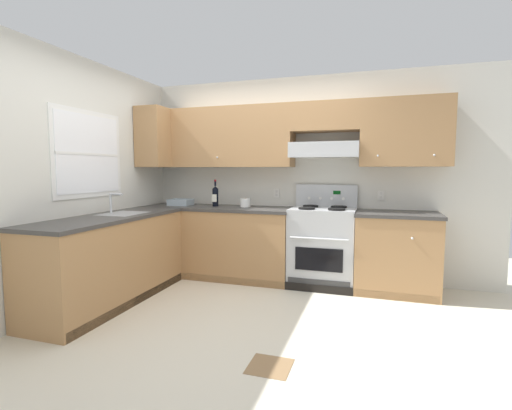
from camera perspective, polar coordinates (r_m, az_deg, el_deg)
ground_plane at (r=3.73m, az=-5.30°, el=-16.44°), size 7.04×7.04×0.00m
floor_accent_tile at (r=2.88m, az=2.10°, el=-23.31°), size 0.30×0.30×0.01m
wall_back at (r=4.81m, az=6.22°, el=6.49°), size 4.68×0.57×2.55m
wall_left at (r=4.51m, az=-23.27°, el=4.43°), size 0.47×4.00×2.55m
counter_back_run at (r=4.69m, az=1.98°, el=-6.10°), size 3.60×0.65×0.91m
counter_left_run at (r=4.21m, az=-21.26°, el=-7.65°), size 0.63×1.91×1.13m
stove at (r=4.56m, az=10.08°, el=-6.15°), size 0.76×0.62×1.20m
wine_bottle at (r=4.90m, az=-6.21°, el=1.44°), size 0.08×0.08×0.35m
bowl at (r=5.11m, az=-11.42°, el=0.29°), size 0.29×0.23×0.08m
paper_towel_roll at (r=4.79m, az=-1.64°, el=0.36°), size 0.13×0.13×0.11m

